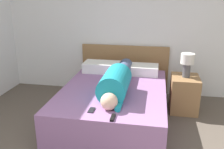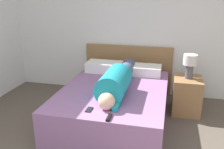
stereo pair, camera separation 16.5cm
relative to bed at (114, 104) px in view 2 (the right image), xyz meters
The scene contains 10 objects.
wall_back 1.59m from the bed, 78.74° to the left, with size 6.00×0.06×2.60m.
bed is the anchor object (origin of this frame).
headboard 1.12m from the bed, 90.00° to the left, with size 1.57×0.04×0.88m.
nightstand 1.14m from the bed, 26.21° to the left, with size 0.41×0.49×0.55m.
table_lamp 1.26m from the bed, 26.21° to the left, with size 0.20×0.20×0.36m.
person_lying 0.42m from the bed, 56.71° to the right, with size 0.36×1.61×0.36m.
pillow_near_headboard 0.86m from the bed, 115.12° to the left, with size 0.60×0.35×0.16m.
pillow_second 0.85m from the bed, 65.97° to the left, with size 0.57×0.35×0.15m.
tv_remote 0.93m from the bed, 80.67° to the right, with size 0.04×0.15×0.02m.
cell_phone 0.79m from the bed, 99.79° to the right, with size 0.06×0.13×0.01m.
Camera 2 is at (0.50, -0.62, 1.78)m, focal length 40.00 mm.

